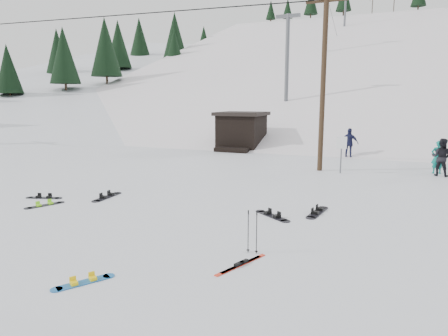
% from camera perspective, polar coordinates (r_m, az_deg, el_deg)
% --- Properties ---
extents(ground, '(200.00, 200.00, 0.00)m').
position_cam_1_polar(ground, '(9.49, -14.68, -13.25)').
color(ground, silver).
rests_on(ground, ground).
extents(ski_slope, '(60.00, 85.24, 65.97)m').
position_cam_1_polar(ski_slope, '(64.03, 17.59, -4.85)').
color(ski_slope, white).
rests_on(ski_slope, ground).
extents(ridge_left, '(47.54, 95.03, 58.38)m').
position_cam_1_polar(ridge_left, '(70.30, -13.65, -2.54)').
color(ridge_left, silver).
rests_on(ridge_left, ground).
extents(treeline_left, '(20.00, 64.00, 10.00)m').
position_cam_1_polar(treeline_left, '(61.36, -17.04, 5.93)').
color(treeline_left, black).
rests_on(treeline_left, ground).
extents(treeline_crest, '(50.00, 6.00, 10.00)m').
position_cam_1_polar(treeline_crest, '(93.07, 19.91, 6.94)').
color(treeline_crest, black).
rests_on(treeline_crest, ski_slope).
extents(utility_pole, '(2.00, 0.26, 9.00)m').
position_cam_1_polar(utility_pole, '(21.15, 14.00, 12.25)').
color(utility_pole, '#3A2819').
rests_on(utility_pole, ground).
extents(trail_sign, '(0.50, 0.09, 1.85)m').
position_cam_1_polar(trail_sign, '(20.69, 16.43, 2.75)').
color(trail_sign, '#595B60').
rests_on(trail_sign, ground).
extents(lift_hut, '(3.40, 4.10, 2.75)m').
position_cam_1_polar(lift_hut, '(29.78, 2.50, 5.34)').
color(lift_hut, black).
rests_on(lift_hut, ground).
extents(lift_tower_near, '(2.20, 0.36, 8.00)m').
position_cam_1_polar(lift_tower_near, '(38.27, 9.03, 15.96)').
color(lift_tower_near, '#595B60').
rests_on(lift_tower_near, ski_slope).
extents(lift_tower_mid, '(2.20, 0.36, 8.00)m').
position_cam_1_polar(lift_tower_mid, '(58.61, 14.33, 20.00)').
color(lift_tower_mid, '#595B60').
rests_on(lift_tower_mid, ski_slope).
extents(lift_tower_far, '(2.20, 0.36, 8.00)m').
position_cam_1_polar(lift_tower_far, '(79.31, 16.98, 21.89)').
color(lift_tower_far, '#595B60').
rests_on(lift_tower_far, ski_slope).
extents(hero_snowboard, '(0.78, 1.13, 0.09)m').
position_cam_1_polar(hero_snowboard, '(8.85, -19.44, -15.09)').
color(hero_snowboard, '#1B67B1').
rests_on(hero_snowboard, ground).
extents(hero_skis, '(0.66, 1.55, 0.08)m').
position_cam_1_polar(hero_skis, '(9.19, 2.47, -13.54)').
color(hero_skis, red).
rests_on(hero_skis, ground).
extents(ski_poles, '(0.29, 0.08, 1.05)m').
position_cam_1_polar(ski_poles, '(9.71, 4.07, -9.02)').
color(ski_poles, black).
rests_on(ski_poles, ground).
extents(board_scatter_a, '(1.35, 0.62, 0.10)m').
position_cam_1_polar(board_scatter_a, '(16.48, -24.33, -3.86)').
color(board_scatter_a, black).
rests_on(board_scatter_a, ground).
extents(board_scatter_b, '(0.40, 1.66, 0.12)m').
position_cam_1_polar(board_scatter_b, '(15.78, -16.37, -3.94)').
color(board_scatter_b, black).
rests_on(board_scatter_b, ground).
extents(board_scatter_c, '(0.67, 1.31, 0.10)m').
position_cam_1_polar(board_scatter_c, '(15.34, -24.24, -4.82)').
color(board_scatter_c, black).
rests_on(board_scatter_c, ground).
extents(board_scatter_d, '(1.34, 1.03, 0.11)m').
position_cam_1_polar(board_scatter_d, '(12.83, 6.92, -6.76)').
color(board_scatter_d, black).
rests_on(board_scatter_d, ground).
extents(board_scatter_f, '(0.48, 1.67, 0.12)m').
position_cam_1_polar(board_scatter_f, '(13.46, 13.19, -6.15)').
color(board_scatter_f, black).
rests_on(board_scatter_f, ground).
extents(skier_teal, '(0.68, 0.54, 1.65)m').
position_cam_1_polar(skier_teal, '(22.53, 28.19, 1.38)').
color(skier_teal, '#0C7C6F').
rests_on(skier_teal, ground).
extents(skier_dark, '(1.06, 0.94, 1.82)m').
position_cam_1_polar(skier_dark, '(21.88, 28.60, 1.36)').
color(skier_dark, black).
rests_on(skier_dark, ground).
extents(skier_navy, '(1.14, 0.57, 1.88)m').
position_cam_1_polar(skier_navy, '(26.46, 17.48, 3.42)').
color(skier_navy, '#17193B').
rests_on(skier_navy, ground).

